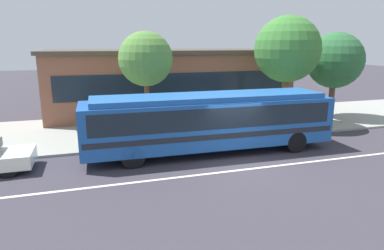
% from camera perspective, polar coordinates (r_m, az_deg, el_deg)
% --- Properties ---
extents(ground_plane, '(120.00, 120.00, 0.00)m').
position_cam_1_polar(ground_plane, '(14.78, 7.95, -6.39)').
color(ground_plane, '#38353E').
extents(sidewalk_slab, '(60.00, 8.00, 0.12)m').
position_cam_1_polar(sidewalk_slab, '(21.18, -0.16, 0.06)').
color(sidewalk_slab, '#999990').
rests_on(sidewalk_slab, ground_plane).
extents(lane_stripe_center, '(56.00, 0.16, 0.01)m').
position_cam_1_polar(lane_stripe_center, '(14.11, 9.32, -7.42)').
color(lane_stripe_center, silver).
rests_on(lane_stripe_center, ground_plane).
extents(transit_bus, '(11.66, 2.76, 2.77)m').
position_cam_1_polar(transit_bus, '(15.67, 3.06, 1.03)').
color(transit_bus, '#1E54A4').
rests_on(transit_bus, ground_plane).
extents(pedestrian_waiting_near_sign, '(0.42, 0.42, 1.65)m').
position_cam_1_polar(pedestrian_waiting_near_sign, '(17.36, -6.24, 0.40)').
color(pedestrian_waiting_near_sign, '#342D33').
rests_on(pedestrian_waiting_near_sign, sidewalk_slab).
extents(pedestrian_walking_along_curb, '(0.44, 0.44, 1.65)m').
position_cam_1_polar(pedestrian_walking_along_curb, '(17.79, -0.63, 0.83)').
color(pedestrian_walking_along_curb, '#6B5D56').
rests_on(pedestrian_walking_along_curb, sidewalk_slab).
extents(street_tree_near_stop, '(3.02, 3.02, 5.60)m').
position_cam_1_polar(street_tree_near_stop, '(19.13, -7.87, 10.99)').
color(street_tree_near_stop, brown).
rests_on(street_tree_near_stop, sidewalk_slab).
extents(street_tree_mid_block, '(3.95, 3.95, 6.57)m').
position_cam_1_polar(street_tree_mid_block, '(21.36, 15.88, 12.22)').
color(street_tree_mid_block, brown).
rests_on(street_tree_mid_block, sidewalk_slab).
extents(street_tree_far_end, '(3.68, 3.68, 5.68)m').
position_cam_1_polar(street_tree_far_end, '(24.56, 23.11, 10.02)').
color(street_tree_far_end, brown).
rests_on(street_tree_far_end, sidewalk_slab).
extents(station_building, '(17.41, 8.93, 4.61)m').
position_cam_1_polar(station_building, '(26.20, -4.42, 7.64)').
color(station_building, brown).
rests_on(station_building, ground_plane).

